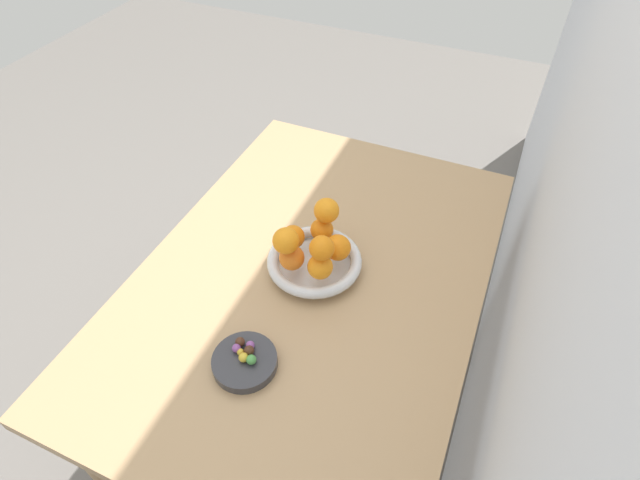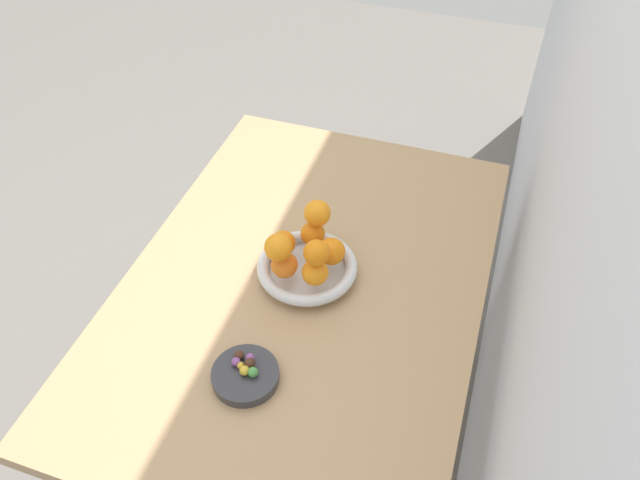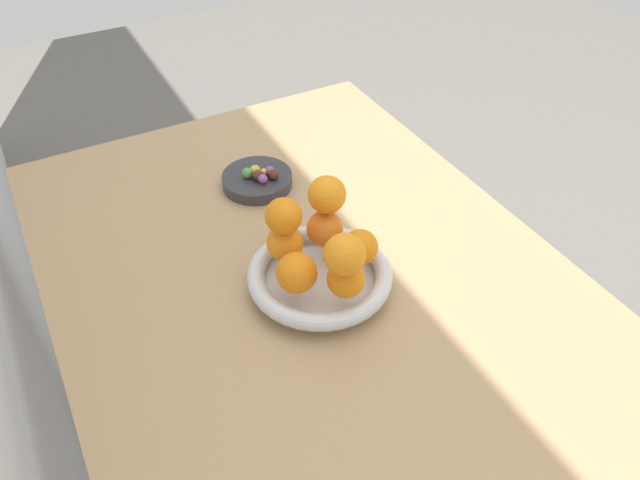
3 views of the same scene
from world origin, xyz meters
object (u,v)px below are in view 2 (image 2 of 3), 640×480
object	(u,v)px
orange_5	(278,247)
candy_ball_3	(236,362)
candy_ball_2	(253,372)
candy_ball_4	(241,365)
orange_4	(284,265)
orange_6	(317,253)
dining_table	(306,305)
orange_0	(315,272)
fruit_bowl	(305,268)
orange_2	(313,234)
candy_ball_7	(245,370)
candy_ball_1	(245,371)
candy_ball_6	(250,358)
orange_3	(283,243)
candy_ball_5	(250,363)
orange_1	(331,251)
candy_dish	(245,375)
orange_7	(315,213)
candy_ball_0	(239,355)

from	to	relation	value
orange_5	candy_ball_3	bearing A→B (deg)	-1.08
candy_ball_2	candy_ball_4	xyz separation A→B (m)	(-0.01, -0.03, -0.00)
orange_4	orange_6	world-z (taller)	orange_6
dining_table	candy_ball_2	bearing A→B (deg)	-1.25
orange_0	orange_5	xyz separation A→B (m)	(0.01, -0.08, 0.06)
candy_ball_4	orange_0	bearing A→B (deg)	163.64
fruit_bowl	orange_2	xyz separation A→B (m)	(-0.06, -0.00, 0.05)
orange_2	candy_ball_7	distance (m)	0.35
orange_0	orange_5	bearing A→B (deg)	-83.80
orange_2	orange_6	distance (m)	0.13
dining_table	candy_ball_1	xyz separation A→B (m)	(0.27, -0.02, 0.12)
orange_2	candy_ball_6	size ratio (longest dim) A/B	3.10
orange_4	orange_6	bearing A→B (deg)	93.69
orange_0	orange_3	bearing A→B (deg)	-122.79
orange_5	candy_ball_5	world-z (taller)	orange_5
orange_3	orange_4	size ratio (longest dim) A/B	0.96
orange_1	candy_ball_5	world-z (taller)	orange_1
candy_ball_6	candy_dish	bearing A→B (deg)	0.95
orange_7	candy_ball_5	xyz separation A→B (m)	(0.34, -0.02, -0.09)
dining_table	candy_dish	size ratio (longest dim) A/B	8.57
candy_dish	orange_5	distance (m)	0.26
candy_ball_4	orange_1	bearing A→B (deg)	164.61
candy_dish	fruit_bowl	bearing A→B (deg)	176.16
fruit_bowl	candy_ball_7	xyz separation A→B (m)	(0.29, -0.02, 0.01)
orange_0	candy_ball_7	world-z (taller)	orange_0
orange_7	orange_2	bearing A→B (deg)	-26.93
candy_dish	candy_ball_7	distance (m)	0.02
orange_1	candy_ball_2	xyz separation A→B (m)	(0.31, -0.05, -0.04)
candy_ball_0	orange_2	bearing A→B (deg)	173.35
fruit_bowl	candy_ball_4	world-z (taller)	fruit_bowl
fruit_bowl	candy_ball_2	distance (m)	0.29
candy_ball_2	candy_ball_0	bearing A→B (deg)	-123.45
fruit_bowl	candy_ball_0	distance (m)	0.26
candy_dish	candy_ball_3	bearing A→B (deg)	-115.44
orange_0	orange_1	world-z (taller)	orange_1
candy_dish	candy_ball_5	xyz separation A→B (m)	(-0.01, 0.00, 0.02)
candy_ball_4	candy_ball_0	bearing A→B (deg)	-148.74
candy_dish	candy_ball_1	bearing A→B (deg)	25.30
orange_7	candy_ball_3	xyz separation A→B (m)	(0.35, -0.04, -0.09)
dining_table	orange_5	size ratio (longest dim) A/B	19.07
orange_6	candy_ball_0	world-z (taller)	orange_6
fruit_bowl	candy_ball_5	bearing A→B (deg)	-3.23
dining_table	fruit_bowl	xyz separation A→B (m)	(-0.01, -0.00, 0.11)
orange_0	orange_6	xyz separation A→B (m)	(-0.00, 0.00, 0.05)
orange_4	candy_ball_1	world-z (taller)	orange_4
candy_dish	candy_ball_3	world-z (taller)	candy_ball_3
orange_3	candy_ball_3	world-z (taller)	orange_3
orange_1	candy_ball_1	bearing A→B (deg)	-12.75
candy_dish	candy_ball_6	bearing A→B (deg)	-179.05
orange_0	candy_ball_2	xyz separation A→B (m)	(0.24, -0.04, -0.04)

